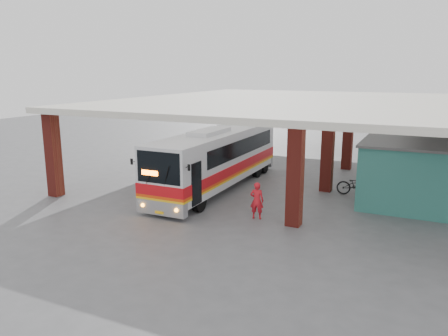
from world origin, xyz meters
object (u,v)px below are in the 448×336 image
at_px(coach_bus, 217,159).
at_px(pedestrian, 257,200).
at_px(motorcycle, 358,185).
at_px(red_chair, 370,165).

xyz_separation_m(coach_bus, pedestrian, (3.81, -3.76, -0.86)).
bearing_deg(motorcycle, coach_bus, 100.34).
bearing_deg(coach_bus, pedestrian, -45.07).
bearing_deg(pedestrian, motorcycle, -131.44).
xyz_separation_m(coach_bus, motorcycle, (7.22, 1.88, -1.13)).
bearing_deg(motorcycle, red_chair, -2.59).
xyz_separation_m(motorcycle, pedestrian, (-3.42, -5.64, 0.26)).
bearing_deg(red_chair, motorcycle, -95.75).
bearing_deg(pedestrian, red_chair, -115.62).
xyz_separation_m(coach_bus, red_chair, (7.05, 8.01, -1.28)).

